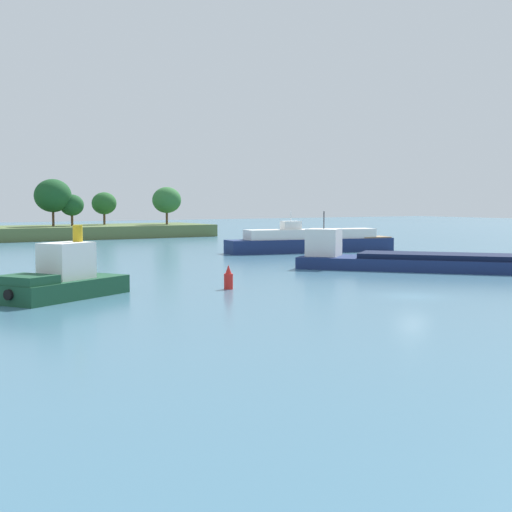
{
  "coord_description": "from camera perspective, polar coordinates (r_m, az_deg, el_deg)",
  "views": [
    {
      "loc": [
        -38.59,
        -38.98,
        6.91
      ],
      "look_at": [
        2.92,
        25.4,
        1.2
      ],
      "focal_mm": 52.58,
      "sensor_mm": 36.0,
      "label": 1
    }
  ],
  "objects": [
    {
      "name": "tugboat",
      "position": [
        54.51,
        -14.53,
        -1.76
      ],
      "size": [
        10.58,
        8.1,
        5.12
      ],
      "color": "#19472D",
      "rests_on": "ground"
    },
    {
      "name": "ground_plane",
      "position": [
        55.28,
        11.82,
        -3.01
      ],
      "size": [
        400.0,
        400.0,
        0.0
      ],
      "primitive_type": "plane",
      "color": "teal"
    },
    {
      "name": "cargo_barge",
      "position": [
        75.8,
        14.37,
        -0.39
      ],
      "size": [
        24.09,
        27.86,
        5.78
      ],
      "color": "navy",
      "rests_on": "ground"
    },
    {
      "name": "channel_buoy_red",
      "position": [
        58.35,
        -2.11,
        -1.74
      ],
      "size": [
        0.7,
        0.7,
        1.9
      ],
      "color": "red",
      "rests_on": "ground"
    },
    {
      "name": "white_riverboat",
      "position": [
        100.23,
        4.2,
        1.12
      ],
      "size": [
        23.53,
        8.61,
        5.57
      ],
      "color": "navy",
      "rests_on": "ground"
    }
  ]
}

